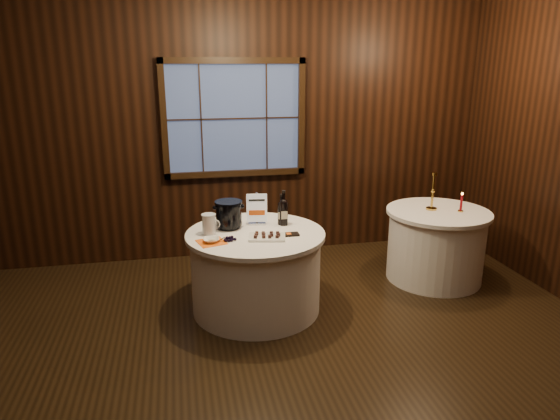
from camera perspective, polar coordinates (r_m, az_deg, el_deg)
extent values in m
plane|color=black|center=(4.04, -0.33, -17.61)|extent=(6.00, 6.00, 0.00)
cube|color=black|center=(5.86, -5.26, 8.96)|extent=(6.00, 0.02, 3.00)
cube|color=#394A79|center=(5.82, -5.27, 10.38)|extent=(1.50, 0.01, 1.20)
cylinder|color=white|center=(4.73, -2.76, -7.21)|extent=(1.20, 1.20, 0.73)
cylinder|color=white|center=(4.59, -2.83, -2.80)|extent=(1.28, 1.28, 0.04)
cylinder|color=white|center=(5.63, 17.33, -4.01)|extent=(1.00, 1.00, 0.73)
cylinder|color=white|center=(5.51, 17.67, -0.26)|extent=(1.08, 1.08, 0.04)
cube|color=silver|center=(4.81, -2.65, -1.53)|extent=(0.18, 0.12, 0.02)
cube|color=silver|center=(4.76, -2.67, 0.28)|extent=(0.02, 0.02, 0.30)
cube|color=white|center=(4.75, -2.65, 0.23)|extent=(0.19, 0.03, 0.28)
cylinder|color=black|center=(4.77, 0.17, -0.54)|extent=(0.07, 0.07, 0.19)
sphere|color=black|center=(4.74, 0.17, 0.57)|extent=(0.07, 0.07, 0.07)
cylinder|color=black|center=(4.73, 0.17, 1.19)|extent=(0.03, 0.03, 0.09)
cylinder|color=black|center=(4.72, 0.17, 1.70)|extent=(0.03, 0.03, 0.02)
cube|color=beige|center=(4.73, 0.26, -0.67)|extent=(0.05, 0.02, 0.07)
cylinder|color=black|center=(4.75, 0.42, -0.46)|extent=(0.08, 0.08, 0.22)
sphere|color=black|center=(4.72, 0.42, 0.81)|extent=(0.08, 0.08, 0.08)
cylinder|color=black|center=(4.70, 0.42, 1.52)|extent=(0.03, 0.03, 0.10)
cylinder|color=black|center=(4.69, 0.42, 2.10)|extent=(0.03, 0.03, 0.02)
cube|color=beige|center=(4.71, 0.52, -0.60)|extent=(0.06, 0.00, 0.08)
cylinder|color=black|center=(4.71, -5.83, -1.88)|extent=(0.19, 0.19, 0.03)
cylinder|color=black|center=(4.67, -5.87, -0.48)|extent=(0.24, 0.24, 0.21)
cylinder|color=black|center=(4.64, -5.92, 0.87)|extent=(0.26, 0.26, 0.02)
cube|color=white|center=(4.42, -1.50, -3.13)|extent=(0.36, 0.28, 0.02)
cube|color=black|center=(4.50, 1.01, -2.82)|extent=(0.19, 0.10, 0.02)
cylinder|color=#372914|center=(4.37, -6.74, -3.34)|extent=(0.07, 0.01, 0.03)
cylinder|color=silver|center=(4.55, -8.12, -1.66)|extent=(0.12, 0.12, 0.18)
cylinder|color=silver|center=(4.53, -8.17, -0.55)|extent=(0.13, 0.13, 0.01)
torus|color=silver|center=(4.56, -7.35, -1.51)|extent=(0.09, 0.05, 0.09)
cube|color=orange|center=(4.37, -7.85, -3.65)|extent=(0.28, 0.28, 0.00)
imported|color=white|center=(4.36, -7.86, -3.42)|extent=(0.15, 0.15, 0.03)
cylinder|color=#BB923A|center=(5.51, 16.90, 0.15)|extent=(0.11, 0.11, 0.02)
cylinder|color=#BB923A|center=(5.46, 17.07, 2.01)|extent=(0.02, 0.02, 0.35)
cylinder|color=#BB923A|center=(5.42, 17.23, 3.95)|extent=(0.06, 0.06, 0.03)
cylinder|color=#BB923A|center=(5.53, 19.92, -0.11)|extent=(0.06, 0.06, 0.01)
cylinder|color=#9E0C15|center=(5.51, 20.01, 0.79)|extent=(0.02, 0.02, 0.17)
sphere|color=#FFB23F|center=(5.48, 20.11, 1.76)|extent=(0.02, 0.02, 0.02)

